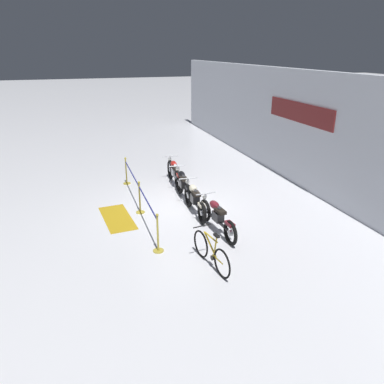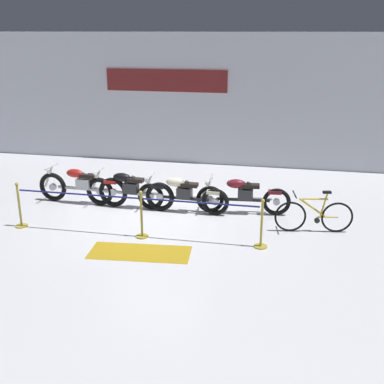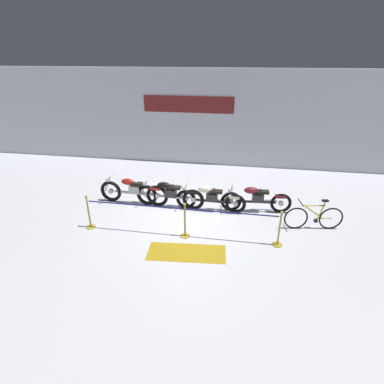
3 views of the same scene
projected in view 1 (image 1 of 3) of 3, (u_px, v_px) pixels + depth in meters
ground_plane at (175, 207)px, 12.31m from camera, size 120.00×120.00×0.00m
back_wall at (316, 134)px, 13.02m from camera, size 28.00×0.29×4.20m
motorcycle_red_0 at (175, 173)px, 14.10m from camera, size 2.46×0.62×0.96m
motorcycle_black_1 at (183, 185)px, 12.95m from camera, size 2.34×0.62×0.94m
motorcycle_cream_2 at (195, 199)px, 11.74m from camera, size 2.31×0.62×0.91m
motorcycle_maroon_3 at (217, 217)px, 10.49m from camera, size 2.28×0.62×0.92m
bicycle at (211, 252)px, 8.82m from camera, size 1.70×0.48×0.95m
stanchion_far_left at (133, 180)px, 12.80m from camera, size 5.51×0.28×1.05m
stanchion_mid_left at (140, 202)px, 11.76m from camera, size 0.28×0.28×1.05m
stanchion_mid_right at (158, 239)px, 9.49m from camera, size 0.28×0.28×1.05m
floor_banner at (117, 218)px, 11.51m from camera, size 2.10×0.99×0.01m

